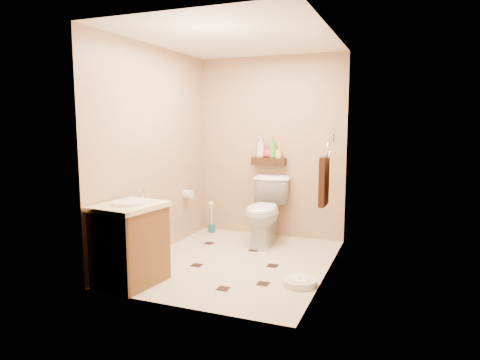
% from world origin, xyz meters
% --- Properties ---
extents(ground, '(2.50, 2.50, 0.00)m').
position_xyz_m(ground, '(0.00, 0.00, 0.00)').
color(ground, '#CCB595').
rests_on(ground, ground).
extents(wall_back, '(2.00, 0.04, 2.40)m').
position_xyz_m(wall_back, '(0.00, 1.25, 1.20)').
color(wall_back, tan).
rests_on(wall_back, ground).
extents(wall_front, '(2.00, 0.04, 2.40)m').
position_xyz_m(wall_front, '(0.00, -1.25, 1.20)').
color(wall_front, tan).
rests_on(wall_front, ground).
extents(wall_left, '(0.04, 2.50, 2.40)m').
position_xyz_m(wall_left, '(-1.00, 0.00, 1.20)').
color(wall_left, tan).
rests_on(wall_left, ground).
extents(wall_right, '(0.04, 2.50, 2.40)m').
position_xyz_m(wall_right, '(1.00, 0.00, 1.20)').
color(wall_right, tan).
rests_on(wall_right, ground).
extents(ceiling, '(2.00, 2.50, 0.02)m').
position_xyz_m(ceiling, '(0.00, 0.00, 2.40)').
color(ceiling, silver).
rests_on(ceiling, wall_back).
extents(wall_shelf, '(0.46, 0.14, 0.10)m').
position_xyz_m(wall_shelf, '(0.00, 1.17, 1.02)').
color(wall_shelf, '#38230F').
rests_on(wall_shelf, wall_back).
extents(floor_accents, '(1.19, 1.41, 0.01)m').
position_xyz_m(floor_accents, '(0.03, -0.08, 0.00)').
color(floor_accents, black).
rests_on(floor_accents, ground).
extents(toilet, '(0.51, 0.84, 0.84)m').
position_xyz_m(toilet, '(0.07, 0.83, 0.42)').
color(toilet, white).
rests_on(toilet, ground).
extents(vanity, '(0.60, 0.70, 0.90)m').
position_xyz_m(vanity, '(-0.70, -0.95, 0.40)').
color(vanity, brown).
rests_on(vanity, ground).
extents(bathroom_scale, '(0.38, 0.38, 0.07)m').
position_xyz_m(bathroom_scale, '(0.82, -0.40, 0.03)').
color(bathroom_scale, silver).
rests_on(bathroom_scale, ground).
extents(toilet_brush, '(0.10, 0.10, 0.44)m').
position_xyz_m(toilet_brush, '(-0.80, 1.07, 0.15)').
color(toilet_brush, '#185C60').
rests_on(toilet_brush, ground).
extents(towel_ring, '(0.12, 0.30, 0.76)m').
position_xyz_m(towel_ring, '(0.91, 0.25, 0.95)').
color(towel_ring, silver).
rests_on(towel_ring, wall_right).
extents(toilet_paper, '(0.12, 0.11, 0.12)m').
position_xyz_m(toilet_paper, '(-0.94, 0.65, 0.60)').
color(toilet_paper, silver).
rests_on(toilet_paper, wall_left).
extents(bottle_a, '(0.12, 0.12, 0.28)m').
position_xyz_m(bottle_a, '(-0.11, 1.17, 1.21)').
color(bottle_a, beige).
rests_on(bottle_a, wall_shelf).
extents(bottle_b, '(0.09, 0.09, 0.14)m').
position_xyz_m(bottle_b, '(-0.11, 1.17, 1.14)').
color(bottle_b, gold).
rests_on(bottle_b, wall_shelf).
extents(bottle_c, '(0.16, 0.16, 0.16)m').
position_xyz_m(bottle_c, '(-0.01, 1.17, 1.15)').
color(bottle_c, red).
rests_on(bottle_c, wall_shelf).
extents(bottle_d, '(0.14, 0.14, 0.27)m').
position_xyz_m(bottle_d, '(0.05, 1.17, 1.20)').
color(bottle_d, green).
rests_on(bottle_d, wall_shelf).
extents(bottle_e, '(0.08, 0.08, 0.15)m').
position_xyz_m(bottle_e, '(0.13, 1.17, 1.15)').
color(bottle_e, '#E7C24D').
rests_on(bottle_e, wall_shelf).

